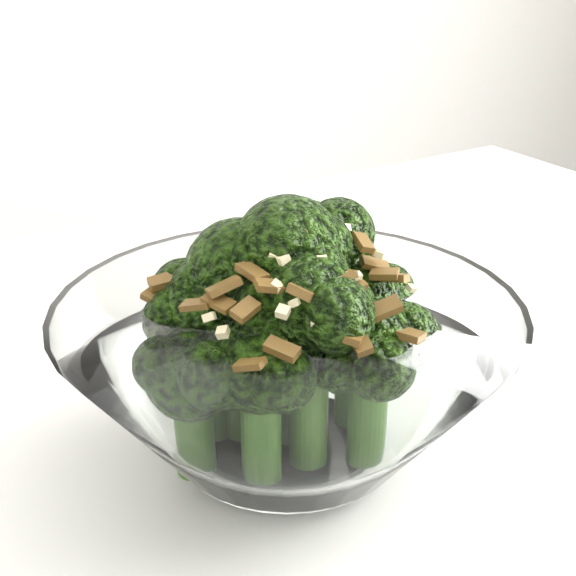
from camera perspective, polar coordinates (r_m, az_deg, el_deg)
name	(u,v)px	position (r m, az deg, el deg)	size (l,w,h in m)	color
broccoli_dish	(287,362)	(0.45, -0.05, -4.82)	(0.24, 0.24, 0.15)	white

